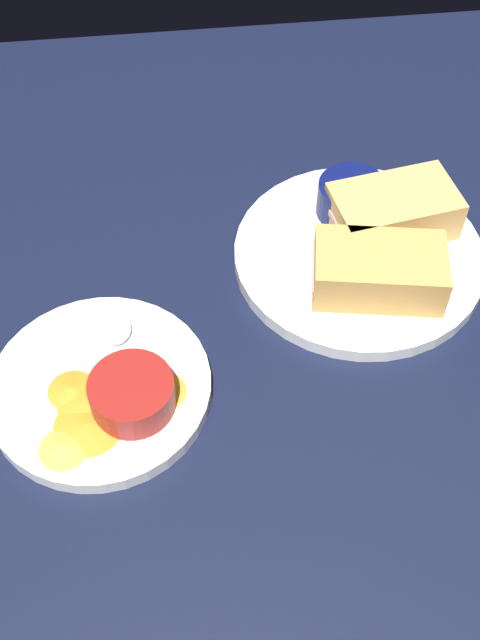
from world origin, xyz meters
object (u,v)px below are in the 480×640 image
Objects in this scene: ramekin_light_gravy at (132,393)px; sandwich_half_far at (393,211)px; spoon_by_dark_ramekin at (355,247)px; plate_sandwich_main at (358,256)px; sandwich_half_near at (379,271)px; ramekin_dark_sauce at (352,197)px; spoon_by_gravy_ramekin at (115,343)px; plate_chips_companion at (100,388)px.

sandwich_half_far is at bearing -145.87° from ramekin_light_gravy.
spoon_by_dark_ramekin is 1.28× the size of ramekin_light_gravy.
ramekin_light_gravy reaches higher than plate_sandwich_main.
sandwich_half_near is 1.01× the size of sandwich_half_far.
ramekin_dark_sauce reaches higher than spoon_by_gravy_ramekin.
ramekin_dark_sauce is at bearing -91.55° from plate_sandwich_main.
spoon_by_gravy_ramekin is at bearing 9.23° from sandwich_half_near.
sandwich_half_near is at bearing 92.57° from ramekin_dark_sauce.
sandwich_half_far reaches higher than spoon_by_dark_ramekin.
ramekin_light_gravy is 0.80× the size of spoon_by_gravy_ramekin.
ramekin_light_gravy is (24.63, 22.21, -0.32)cm from ramekin_dark_sauce.
spoon_by_dark_ramekin is 0.48× the size of plate_chips_companion.
ramekin_light_gravy is at bearing 102.37° from spoon_by_gravy_ramekin.
plate_sandwich_main is at bearing 154.43° from spoon_by_dark_ramekin.
sandwich_half_far is 35.89cm from plate_chips_companion.
ramekin_dark_sauce reaches higher than plate_chips_companion.
sandwich_half_far is 1.91× the size of ramekin_dark_sauce.
sandwich_half_near reaches higher than plate_chips_companion.
plate_sandwich_main is at bearing -153.75° from plate_chips_companion.
sandwich_half_far is 1.43× the size of spoon_by_dark_ramekin.
sandwich_half_far is at bearing -147.59° from spoon_by_dark_ramekin.
spoon_by_dark_ramekin and spoon_by_gravy_ramekin have the same top height.
spoon_by_dark_ramekin is (0.63, 5.75, -1.74)cm from ramekin_dark_sauce.
sandwich_half_far is 34.41cm from ramekin_light_gravy.
plate_chips_companion is at bearing 16.94° from sandwich_half_near.
plate_sandwich_main is 1.28cm from spoon_by_dark_ramekin.
plate_chips_companion is at bearing 69.20° from spoon_by_gravy_ramekin.
plate_chips_companion is (28.26, 8.61, -3.20)cm from sandwich_half_near.
spoon_by_gravy_ramekin is (26.63, 4.33, -2.04)cm from sandwich_half_near.
sandwich_half_near is at bearing 97.45° from plate_sandwich_main.
spoon_by_gravy_ramekin is (26.14, 15.31, -1.74)cm from ramekin_dark_sauce.
spoon_by_dark_ramekin is 27.24cm from spoon_by_gravy_ramekin.
plate_chips_companion is 2.69× the size of ramekin_light_gravy.
sandwich_half_far is (-3.35, -8.08, 0.00)cm from sandwich_half_near.
sandwich_half_near and sandwich_half_far have the same top height.
plate_chips_companion is at bearing 27.83° from sandwich_half_far.
plate_sandwich_main and plate_chips_companion have the same top height.
sandwich_half_near reaches higher than plate_sandwich_main.
plate_chips_companion is (31.61, 16.69, -3.20)cm from sandwich_half_far.
sandwich_half_far is at bearing -142.55° from plate_sandwich_main.
ramekin_light_gravy reaches higher than spoon_by_gravy_ramekin.
plate_sandwich_main is 1.86× the size of sandwich_half_near.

